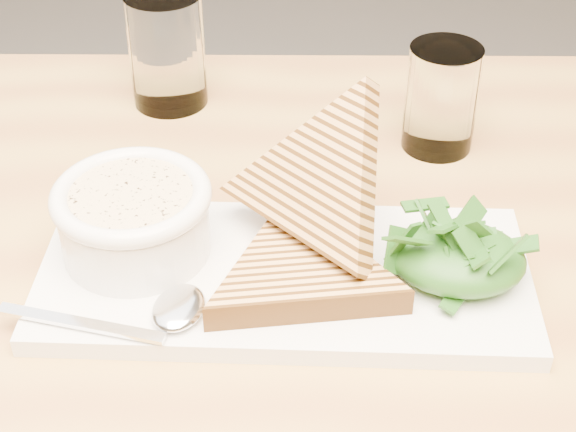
# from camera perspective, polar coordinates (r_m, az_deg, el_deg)

# --- Properties ---
(table_top) EXTENTS (1.20, 0.88, 0.04)m
(table_top) POSITION_cam_1_polar(r_m,az_deg,el_deg) (0.69, -9.59, -5.39)
(table_top) COLOR #AF843E
(table_top) RESTS_ON ground
(platter) EXTENTS (0.38, 0.20, 0.02)m
(platter) POSITION_cam_1_polar(r_m,az_deg,el_deg) (0.66, -0.23, -3.96)
(platter) COLOR white
(platter) RESTS_ON table_top
(soup_bowl) EXTENTS (0.11, 0.11, 0.04)m
(soup_bowl) POSITION_cam_1_polar(r_m,az_deg,el_deg) (0.67, -9.86, -0.69)
(soup_bowl) COLOR white
(soup_bowl) RESTS_ON platter
(soup) EXTENTS (0.09, 0.09, 0.01)m
(soup) POSITION_cam_1_polar(r_m,az_deg,el_deg) (0.65, -10.11, 1.18)
(soup) COLOR #D8BB84
(soup) RESTS_ON soup_bowl
(bowl_rim) EXTENTS (0.12, 0.12, 0.01)m
(bowl_rim) POSITION_cam_1_polar(r_m,az_deg,el_deg) (0.65, -10.12, 1.32)
(bowl_rim) COLOR white
(bowl_rim) RESTS_ON soup_bowl
(sandwich_flat) EXTENTS (0.21, 0.21, 0.02)m
(sandwich_flat) POSITION_cam_1_polar(r_m,az_deg,el_deg) (0.64, 0.87, -3.64)
(sandwich_flat) COLOR tan
(sandwich_flat) RESTS_ON platter
(sandwich_lean) EXTENTS (0.24, 0.25, 0.19)m
(sandwich_lean) POSITION_cam_1_polar(r_m,az_deg,el_deg) (0.65, 1.99, 2.16)
(sandwich_lean) COLOR tan
(sandwich_lean) RESTS_ON sandwich_flat
(salad_base) EXTENTS (0.10, 0.08, 0.04)m
(salad_base) POSITION_cam_1_polar(r_m,az_deg,el_deg) (0.65, 10.89, -2.67)
(salad_base) COLOR #193D13
(salad_base) RESTS_ON platter
(arugula_pile) EXTENTS (0.11, 0.10, 0.05)m
(arugula_pile) POSITION_cam_1_polar(r_m,az_deg,el_deg) (0.64, 10.97, -2.13)
(arugula_pile) COLOR #266017
(arugula_pile) RESTS_ON platter
(spoon_bowl) EXTENTS (0.04, 0.05, 0.01)m
(spoon_bowl) POSITION_cam_1_polar(r_m,az_deg,el_deg) (0.62, -7.08, -5.90)
(spoon_bowl) COLOR silver
(spoon_bowl) RESTS_ON platter
(spoon_handle) EXTENTS (0.12, 0.02, 0.00)m
(spoon_handle) POSITION_cam_1_polar(r_m,az_deg,el_deg) (0.63, -13.27, -6.76)
(spoon_handle) COLOR silver
(spoon_handle) RESTS_ON platter
(glass_near) EXTENTS (0.07, 0.07, 0.11)m
(glass_near) POSITION_cam_1_polar(r_m,az_deg,el_deg) (0.87, -7.84, 10.57)
(glass_near) COLOR white
(glass_near) RESTS_ON table_top
(glass_far) EXTENTS (0.06, 0.06, 0.10)m
(glass_far) POSITION_cam_1_polar(r_m,az_deg,el_deg) (0.81, 9.88, 7.50)
(glass_far) COLOR white
(glass_far) RESTS_ON table_top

